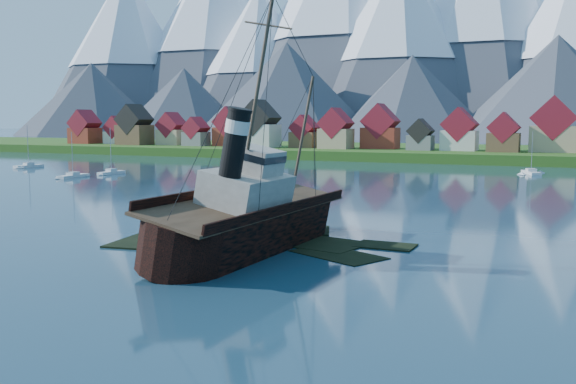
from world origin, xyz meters
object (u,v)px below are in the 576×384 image
at_px(sailboat_e, 531,173).
at_px(sailboat_f, 111,173).
at_px(sailboat_a, 73,177).
at_px(sailboat_b, 29,167).
at_px(tugboat_wreck, 252,216).
at_px(sailboat_c, 241,167).

height_order(sailboat_e, sailboat_f, sailboat_f).
relative_size(sailboat_e, sailboat_f, 0.92).
height_order(sailboat_a, sailboat_b, sailboat_b).
xyz_separation_m(sailboat_a, sailboat_b, (-32.36, 18.37, 0.04)).
bearing_deg(sailboat_b, tugboat_wreck, -26.20).
relative_size(tugboat_wreck, sailboat_e, 3.05).
height_order(sailboat_a, sailboat_c, sailboat_c).
xyz_separation_m(sailboat_a, sailboat_f, (2.10, 10.55, 0.04)).
bearing_deg(sailboat_c, sailboat_a, -144.64).
relative_size(tugboat_wreck, sailboat_a, 3.05).
distance_m(sailboat_b, sailboat_e, 130.18).
bearing_deg(sailboat_a, sailboat_f, 75.26).
height_order(sailboat_a, sailboat_f, sailboat_f).
distance_m(sailboat_e, sailboat_f, 100.37).
relative_size(tugboat_wreck, sailboat_f, 2.82).
xyz_separation_m(tugboat_wreck, sailboat_c, (-51.37, 93.02, -2.96)).
xyz_separation_m(sailboat_c, sailboat_f, (-19.55, -28.83, -0.00)).
height_order(sailboat_b, sailboat_e, sailboat_b).
distance_m(tugboat_wreck, sailboat_a, 90.65).
relative_size(tugboat_wreck, sailboat_c, 2.66).
xyz_separation_m(sailboat_b, sailboat_f, (34.46, -7.82, -0.01)).
xyz_separation_m(sailboat_e, sailboat_f, (-91.16, -41.99, 0.04)).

